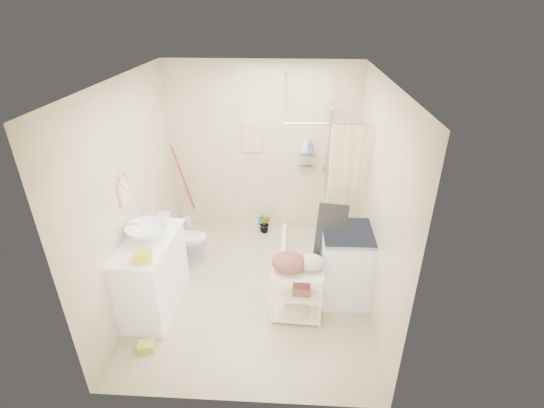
{
  "coord_description": "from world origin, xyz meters",
  "views": [
    {
      "loc": [
        0.46,
        -3.97,
        3.3
      ],
      "look_at": [
        0.22,
        0.25,
        1.1
      ],
      "focal_mm": 26.0,
      "sensor_mm": 36.0,
      "label": 1
    }
  ],
  "objects": [
    {
      "name": "laundry_rack",
      "position": [
        0.54,
        -0.46,
        0.4
      ],
      "size": [
        0.59,
        0.37,
        0.8
      ],
      "primitive_type": null,
      "rotation": [
        0.0,
        0.0,
        -0.05
      ],
      "color": "white",
      "rests_on": "ground"
    },
    {
      "name": "counter_basket",
      "position": [
        -1.04,
        -0.76,
        0.99
      ],
      "size": [
        0.22,
        0.19,
        0.1
      ],
      "primitive_type": "cube",
      "rotation": [
        0.0,
        0.0,
        0.29
      ],
      "color": "gold",
      "rests_on": "vanity"
    },
    {
      "name": "potted_plant_a",
      "position": [
        -0.01,
        1.39,
        0.15
      ],
      "size": [
        0.16,
        0.11,
        0.3
      ],
      "primitive_type": "imported",
      "rotation": [
        0.0,
        0.0,
        -0.02
      ],
      "color": "brown",
      "rests_on": "ground"
    },
    {
      "name": "wall_left",
      "position": [
        -1.4,
        0.0,
        1.3
      ],
      "size": [
        0.04,
        3.2,
        2.6
      ],
      "primitive_type": "cube",
      "color": "beige",
      "rests_on": "ground"
    },
    {
      "name": "floor_basket",
      "position": [
        -1.04,
        -1.06,
        0.07
      ],
      "size": [
        0.27,
        0.23,
        0.13
      ],
      "primitive_type": "cube",
      "rotation": [
        0.0,
        0.0,
        0.19
      ],
      "color": "gold",
      "rests_on": "ground"
    },
    {
      "name": "ironing_board",
      "position": [
        0.9,
        -0.08,
        0.63
      ],
      "size": [
        0.37,
        0.15,
        1.26
      ],
      "primitive_type": null,
      "rotation": [
        0.0,
        0.0,
        0.14
      ],
      "color": "black",
      "rests_on": "ground"
    },
    {
      "name": "wall_right",
      "position": [
        1.4,
        0.0,
        1.3
      ],
      "size": [
        0.04,
        3.2,
        2.6
      ],
      "primitive_type": "cube",
      "color": "beige",
      "rests_on": "ground"
    },
    {
      "name": "shampoo_bottle_a",
      "position": [
        0.64,
        1.52,
        1.43
      ],
      "size": [
        0.11,
        0.11,
        0.23
      ],
      "primitive_type": "imported",
      "rotation": [
        0.0,
        0.0,
        0.26
      ],
      "color": "silver",
      "rests_on": "shower"
    },
    {
      "name": "floor",
      "position": [
        0.0,
        0.0,
        0.0
      ],
      "size": [
        3.2,
        3.2,
        0.0
      ],
      "primitive_type": "plane",
      "color": "#BBB18C",
      "rests_on": "ground"
    },
    {
      "name": "mop",
      "position": [
        -1.25,
        1.54,
        0.7
      ],
      "size": [
        0.15,
        0.15,
        1.4
      ],
      "primitive_type": null,
      "rotation": [
        0.0,
        0.0,
        -0.09
      ],
      "color": "#B72F27",
      "rests_on": "ground"
    },
    {
      "name": "shower",
      "position": [
        0.85,
        1.05,
        1.05
      ],
      "size": [
        1.1,
        1.1,
        2.1
      ],
      "primitive_type": null,
      "color": "white",
      "rests_on": "ground"
    },
    {
      "name": "toilet",
      "position": [
        -1.04,
        0.57,
        0.35
      ],
      "size": [
        0.7,
        0.42,
        0.71
      ],
      "primitive_type": "imported",
      "rotation": [
        0.0,
        0.0,
        1.6
      ],
      "color": "silver",
      "rests_on": "ground"
    },
    {
      "name": "potted_plant_b",
      "position": [
        0.05,
        1.38,
        0.16
      ],
      "size": [
        0.22,
        0.2,
        0.32
      ],
      "primitive_type": "imported",
      "rotation": [
        0.0,
        0.0,
        -0.42
      ],
      "color": "brown",
      "rests_on": "ground"
    },
    {
      "name": "hanging_towel",
      "position": [
        -0.15,
        1.58,
        1.5
      ],
      "size": [
        0.28,
        0.03,
        0.42
      ],
      "primitive_type": "cube",
      "color": "beige",
      "rests_on": "wall_back"
    },
    {
      "name": "ceiling",
      "position": [
        0.0,
        0.0,
        2.6
      ],
      "size": [
        2.8,
        3.2,
        0.04
      ],
      "primitive_type": "cube",
      "color": "silver",
      "rests_on": "ground"
    },
    {
      "name": "wall_front",
      "position": [
        0.0,
        -1.6,
        1.3
      ],
      "size": [
        2.8,
        0.04,
        2.6
      ],
      "primitive_type": "cube",
      "color": "beige",
      "rests_on": "ground"
    },
    {
      "name": "washing_machine",
      "position": [
        1.14,
        -0.05,
        0.46
      ],
      "size": [
        0.65,
        0.67,
        0.93
      ],
      "primitive_type": "cube",
      "rotation": [
        0.0,
        0.0,
        0.02
      ],
      "color": "silver",
      "rests_on": "ground"
    },
    {
      "name": "towel_ring",
      "position": [
        -1.38,
        -0.2,
        1.47
      ],
      "size": [
        0.04,
        0.22,
        0.34
      ],
      "primitive_type": null,
      "color": "beige",
      "rests_on": "wall_left"
    },
    {
      "name": "sink",
      "position": [
        -1.13,
        -0.33,
        1.02
      ],
      "size": [
        0.5,
        0.5,
        0.16
      ],
      "primitive_type": "imported",
      "rotation": [
        0.0,
        0.0,
        0.05
      ],
      "color": "white",
      "rests_on": "vanity"
    },
    {
      "name": "vanity",
      "position": [
        -1.16,
        -0.38,
        0.47
      ],
      "size": [
        0.64,
        1.09,
        0.94
      ],
      "primitive_type": "cube",
      "rotation": [
        0.0,
        0.0,
        -0.04
      ],
      "color": "white",
      "rests_on": "ground"
    },
    {
      "name": "shampoo_bottle_b",
      "position": [
        0.7,
        1.53,
        1.4
      ],
      "size": [
        0.09,
        0.09,
        0.16
      ],
      "primitive_type": "imported",
      "rotation": [
        0.0,
        0.0,
        -0.22
      ],
      "color": "#3A5493",
      "rests_on": "shower"
    },
    {
      "name": "tp_holder",
      "position": [
        -1.36,
        0.05,
        0.72
      ],
      "size": [
        0.08,
        0.12,
        0.14
      ],
      "primitive_type": null,
      "color": "silver",
      "rests_on": "wall_left"
    },
    {
      "name": "wall_back",
      "position": [
        0.0,
        1.6,
        1.3
      ],
      "size": [
        2.8,
        0.04,
        2.6
      ],
      "primitive_type": "cube",
      "color": "beige",
      "rests_on": "ground"
    }
  ]
}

